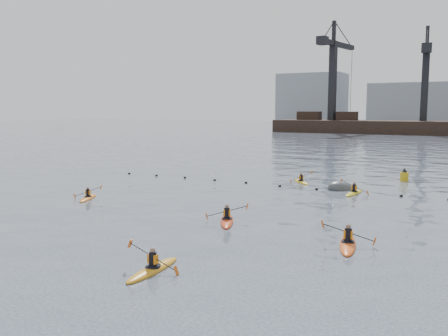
% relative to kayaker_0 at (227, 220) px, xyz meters
% --- Properties ---
extents(ground, '(400.00, 400.00, 0.00)m').
position_rel_kayaker_0_xyz_m(ground, '(0.25, -10.17, -0.10)').
color(ground, '#35404E').
rests_on(ground, ground).
extents(float_line, '(33.24, 0.73, 0.24)m').
position_rel_kayaker_0_xyz_m(float_line, '(-0.25, 12.36, -0.07)').
color(float_line, black).
rests_on(float_line, ground).
extents(barge_pier, '(72.00, 19.30, 29.50)m').
position_rel_kayaker_0_xyz_m(barge_pier, '(0.03, 99.82, 1.79)').
color(barge_pier, black).
rests_on(barge_pier, ground).
extents(skyline, '(141.00, 28.00, 22.00)m').
position_rel_kayaker_0_xyz_m(skyline, '(2.48, 140.10, 9.14)').
color(skyline, gray).
rests_on(skyline, ground).
extents(kayaker_0, '(2.14, 3.36, 1.17)m').
position_rel_kayaker_0_xyz_m(kayaker_0, '(0.00, 0.00, 0.00)').
color(kayaker_0, red).
rests_on(kayaker_0, ground).
extents(kayaker_1, '(2.23, 3.24, 1.22)m').
position_rel_kayaker_0_xyz_m(kayaker_1, '(1.16, -8.19, -0.01)').
color(kayaker_1, orange).
rests_on(kayaker_1, ground).
extents(kayaker_2, '(1.85, 2.85, 1.07)m').
position_rel_kayaker_0_xyz_m(kayaker_2, '(-11.34, 1.41, -0.02)').
color(kayaker_2, orange).
rests_on(kayaker_2, ground).
extents(kayaker_3, '(2.11, 3.10, 1.15)m').
position_rel_kayaker_0_xyz_m(kayaker_3, '(4.11, 11.78, -0.01)').
color(kayaker_3, gold).
rests_on(kayaker_3, ground).
extents(kayaker_4, '(2.38, 3.59, 1.23)m').
position_rel_kayaker_0_xyz_m(kayaker_4, '(6.83, -1.44, 0.00)').
color(kayaker_4, '#E95515').
rests_on(kayaker_4, ground).
extents(kayaker_5, '(2.29, 2.60, 1.09)m').
position_rel_kayaker_0_xyz_m(kayaker_5, '(-0.93, 14.95, -0.02)').
color(kayaker_5, gold).
rests_on(kayaker_5, ground).
extents(mooring_buoy, '(2.82, 2.69, 1.63)m').
position_rel_kayaker_0_xyz_m(mooring_buoy, '(2.91, 13.16, -0.10)').
color(mooring_buoy, '#3C3F41').
rests_on(mooring_buoy, ground).
extents(nav_buoy, '(0.69, 0.69, 1.26)m').
position_rel_kayaker_0_xyz_m(nav_buoy, '(6.45, 19.87, 0.28)').
color(nav_buoy, '#BF9513').
rests_on(nav_buoy, ground).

